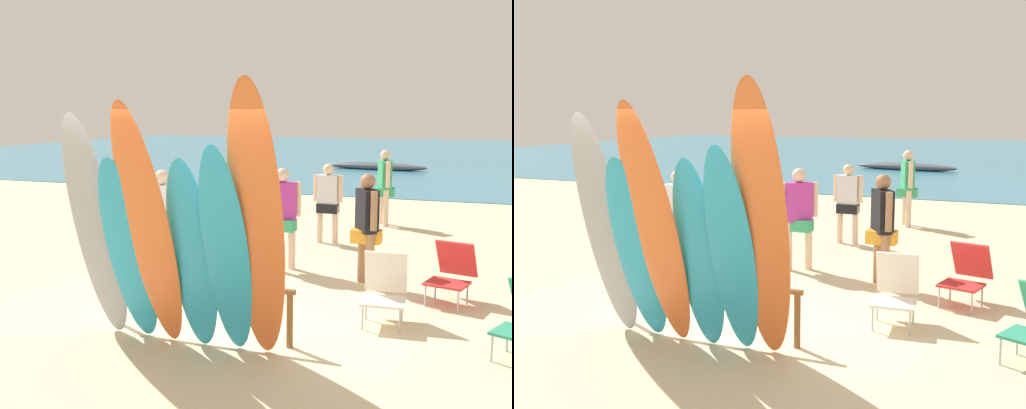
% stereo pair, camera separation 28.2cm
% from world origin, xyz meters
% --- Properties ---
extents(ground, '(60.00, 60.00, 0.00)m').
position_xyz_m(ground, '(0.00, 14.00, 0.00)').
color(ground, beige).
extents(ocean_water, '(60.00, 40.00, 0.02)m').
position_xyz_m(ocean_water, '(0.00, 31.80, 0.01)').
color(ocean_water, teal).
rests_on(ocean_water, ground).
extents(surfboard_rack, '(2.24, 0.07, 0.64)m').
position_xyz_m(surfboard_rack, '(0.00, 0.00, 0.49)').
color(surfboard_rack, brown).
rests_on(surfboard_rack, ground).
extents(surfboard_grey_0, '(0.61, 0.78, 2.49)m').
position_xyz_m(surfboard_grey_0, '(-0.94, -0.55, 1.24)').
color(surfboard_grey_0, '#999EA3').
rests_on(surfboard_grey_0, ground).
extents(surfboard_teal_1, '(0.56, 0.87, 2.06)m').
position_xyz_m(surfboard_teal_1, '(-0.50, -0.60, 1.03)').
color(surfboard_teal_1, '#289EC6').
rests_on(surfboard_teal_1, ground).
extents(surfboard_orange_2, '(0.55, 1.01, 2.60)m').
position_xyz_m(surfboard_orange_2, '(-0.20, -0.71, 1.30)').
color(surfboard_orange_2, orange).
rests_on(surfboard_orange_2, ground).
extents(surfboard_teal_3, '(0.50, 0.64, 2.06)m').
position_xyz_m(surfboard_teal_3, '(0.19, -0.53, 1.03)').
color(surfboard_teal_3, '#289EC6').
rests_on(surfboard_teal_3, ground).
extents(surfboard_teal_4, '(0.51, 0.85, 2.20)m').
position_xyz_m(surfboard_teal_4, '(0.59, -0.58, 1.10)').
color(surfboard_teal_4, '#289EC6').
rests_on(surfboard_teal_4, ground).
extents(surfboard_orange_5, '(0.60, 0.92, 2.80)m').
position_xyz_m(surfboard_orange_5, '(0.91, -0.60, 1.40)').
color(surfboard_orange_5, orange).
rests_on(surfboard_orange_5, ground).
extents(beachgoer_strolling, '(0.57, 0.24, 1.51)m').
position_xyz_m(beachgoer_strolling, '(0.12, 5.30, 0.87)').
color(beachgoer_strolling, beige).
rests_on(beachgoer_strolling, ground).
extents(beachgoer_photographing, '(0.60, 0.30, 1.63)m').
position_xyz_m(beachgoer_photographing, '(-1.60, 2.06, 0.94)').
color(beachgoer_photographing, beige).
rests_on(beachgoer_photographing, ground).
extents(beachgoer_midbeach, '(0.43, 0.58, 1.66)m').
position_xyz_m(beachgoer_midbeach, '(0.81, 7.59, 0.95)').
color(beachgoer_midbeach, beige).
rests_on(beachgoer_midbeach, ground).
extents(beachgoer_near_rack, '(0.42, 0.54, 1.62)m').
position_xyz_m(beachgoer_near_rack, '(1.35, 2.66, 0.93)').
color(beachgoer_near_rack, '#9E704C').
rests_on(beachgoer_near_rack, ground).
extents(beachgoer_by_water, '(0.53, 0.39, 1.61)m').
position_xyz_m(beachgoer_by_water, '(-0.06, 3.10, 0.93)').
color(beachgoer_by_water, beige).
rests_on(beachgoer_by_water, ground).
extents(beach_chair_red, '(0.66, 0.83, 0.80)m').
position_xyz_m(beach_chair_red, '(2.56, 2.26, 0.42)').
color(beach_chair_red, '#B7B7BC').
rests_on(beach_chair_red, ground).
extents(beach_chair_blue, '(0.55, 0.67, 0.84)m').
position_xyz_m(beach_chair_blue, '(1.86, 1.18, 0.43)').
color(beach_chair_blue, '#B7B7BC').
rests_on(beach_chair_blue, ground).
extents(distant_boat, '(4.40, 1.28, 0.35)m').
position_xyz_m(distant_boat, '(-1.63, 20.62, 0.16)').
color(distant_boat, '#4C515B').
rests_on(distant_boat, ground).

